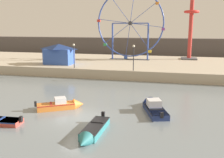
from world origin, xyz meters
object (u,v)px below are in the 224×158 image
(motorboat_orange_hull, at_px, (63,105))
(motorboat_navy_blue, at_px, (153,106))
(motorboat_teal_painted, at_px, (92,132))
(ferris_wheel_blue_frame, at_px, (130,24))
(drop_tower_red_tower, at_px, (191,27))
(promenade_lamp_far, at_px, (74,52))
(promenade_lamp_near, at_px, (134,54))
(carnival_booth_blue_tent, at_px, (59,54))

(motorboat_orange_hull, relative_size, motorboat_navy_blue, 0.78)
(motorboat_teal_painted, distance_m, ferris_wheel_blue_frame, 31.79)
(drop_tower_red_tower, xyz_separation_m, promenade_lamp_far, (-16.44, -14.70, -3.54))
(promenade_lamp_near, height_order, promenade_lamp_far, promenade_lamp_far)
(motorboat_orange_hull, distance_m, ferris_wheel_blue_frame, 26.84)
(drop_tower_red_tower, relative_size, promenade_lamp_near, 3.47)
(carnival_booth_blue_tent, bearing_deg, motorboat_teal_painted, -59.38)
(carnival_booth_blue_tent, bearing_deg, ferris_wheel_blue_frame, 41.73)
(motorboat_navy_blue, height_order, carnival_booth_blue_tent, carnival_booth_blue_tent)
(motorboat_orange_hull, distance_m, carnival_booth_blue_tent, 19.37)
(drop_tower_red_tower, xyz_separation_m, promenade_lamp_near, (-7.84, -14.94, -3.55))
(promenade_lamp_far, bearing_deg, ferris_wheel_blue_frame, 63.06)
(motorboat_orange_hull, height_order, ferris_wheel_blue_frame, ferris_wheel_blue_frame)
(ferris_wheel_blue_frame, distance_m, promenade_lamp_near, 12.91)
(motorboat_orange_hull, distance_m, promenade_lamp_far, 15.09)
(ferris_wheel_blue_frame, bearing_deg, carnival_booth_blue_tent, -139.09)
(motorboat_navy_blue, xyz_separation_m, ferris_wheel_blue_frame, (-6.33, 24.19, 7.25))
(ferris_wheel_blue_frame, distance_m, promenade_lamp_far, 13.79)
(motorboat_navy_blue, xyz_separation_m, promenade_lamp_near, (-3.72, 12.17, 3.33))
(motorboat_navy_blue, height_order, ferris_wheel_blue_frame, ferris_wheel_blue_frame)
(motorboat_navy_blue, xyz_separation_m, motorboat_teal_painted, (-3.44, -6.62, -0.03))
(motorboat_navy_blue, bearing_deg, motorboat_orange_hull, 83.59)
(drop_tower_red_tower, xyz_separation_m, carnival_booth_blue_tent, (-20.31, -11.46, -4.20))
(motorboat_navy_blue, xyz_separation_m, carnival_booth_blue_tent, (-16.19, 15.65, 2.69))
(promenade_lamp_near, xyz_separation_m, promenade_lamp_far, (-8.60, 0.24, 0.01))
(carnival_booth_blue_tent, bearing_deg, motorboat_navy_blue, -43.20)
(motorboat_navy_blue, relative_size, promenade_lamp_far, 1.51)
(motorboat_navy_blue, bearing_deg, carnival_booth_blue_tent, 27.88)
(motorboat_teal_painted, relative_size, promenade_lamp_near, 1.38)
(promenade_lamp_near, relative_size, promenade_lamp_far, 1.00)
(ferris_wheel_blue_frame, relative_size, promenade_lamp_near, 3.57)
(motorboat_navy_blue, distance_m, ferris_wheel_blue_frame, 26.03)
(motorboat_orange_hull, distance_m, motorboat_navy_blue, 7.98)
(promenade_lamp_far, bearing_deg, promenade_lamp_near, -1.57)
(ferris_wheel_blue_frame, bearing_deg, motorboat_orange_hull, -93.30)
(promenade_lamp_far, bearing_deg, motorboat_navy_blue, -45.19)
(motorboat_orange_hull, xyz_separation_m, drop_tower_red_tower, (11.94, 28.72, 6.85))
(motorboat_teal_painted, height_order, drop_tower_red_tower, drop_tower_red_tower)
(motorboat_teal_painted, relative_size, ferris_wheel_blue_frame, 0.39)
(ferris_wheel_blue_frame, xyz_separation_m, promenade_lamp_near, (2.61, -12.02, -3.92))
(motorboat_navy_blue, distance_m, carnival_booth_blue_tent, 22.67)
(ferris_wheel_blue_frame, xyz_separation_m, drop_tower_red_tower, (10.45, 2.92, -0.37))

